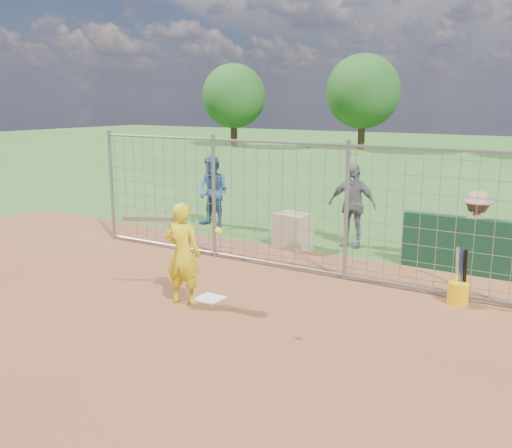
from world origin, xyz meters
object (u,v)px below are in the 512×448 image
Objects in this scene: equipment_bin at (293,231)px; batter at (183,254)px; bystander_c at (475,232)px; bystander_b at (352,205)px; bystander_a at (213,192)px; bucket_with_bats at (459,290)px.

batter is at bearing -76.69° from equipment_bin.
bystander_c reaches higher than equipment_bin.
equipment_bin is (-3.86, -0.26, -0.40)m from bystander_c.
equipment_bin is (-1.03, -0.91, -0.56)m from bystander_b.
bystander_a is (-3.08, 5.03, 0.08)m from batter.
bystander_b is 1.20× the size of bystander_c.
bystander_a is 6.78m from bystander_c.
equipment_bin is at bearing -5.66° from bystander_c.
bucket_with_bats reaches higher than equipment_bin.
bystander_a reaches higher than bucket_with_bats.
batter is at bearing -101.64° from bystander_b.
equipment_bin is at bearing -16.64° from bystander_a.
batter is 5.90m from bystander_a.
batter is 0.92× the size of bystander_a.
bystander_b reaches higher than bucket_with_bats.
batter is 4.15m from equipment_bin.
bystander_c is at bearing -14.98° from bystander_b.
batter is 5.71m from bystander_c.
bystander_b is 4.09m from bucket_with_bats.
bystander_a is 2.32× the size of equipment_bin.
bystander_b is at bearing 138.48° from bucket_with_bats.
bystander_b is 1.97× the size of bucket_with_bats.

